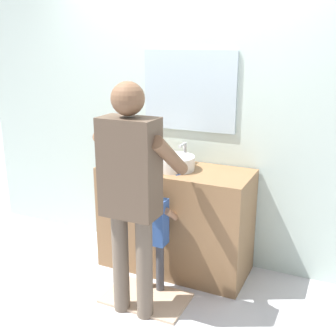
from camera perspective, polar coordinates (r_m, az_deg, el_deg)
ground_plane at (r=3.57m, az=-1.05°, el=-15.36°), size 14.00×14.00×0.00m
back_wall at (r=3.63m, az=3.16°, el=8.11°), size 4.40×0.10×2.70m
vanity_cabinet at (r=3.59m, az=1.02°, el=-6.96°), size 1.25×0.54×0.90m
sink_basin at (r=3.40m, az=0.92°, el=0.74°), size 0.33×0.33×0.11m
faucet at (r=3.58m, az=2.24°, el=1.93°), size 0.18×0.14×0.18m
toothbrush_cup at (r=3.57m, az=-5.26°, el=1.40°), size 0.07×0.07×0.21m
bath_mat at (r=3.37m, az=-3.00°, el=-17.26°), size 0.64×0.40×0.02m
child_toddler at (r=3.23m, az=-1.90°, el=-8.08°), size 0.28×0.28×0.91m
adult_parent at (r=2.81m, az=-5.02°, el=-1.92°), size 0.52×0.55×1.67m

